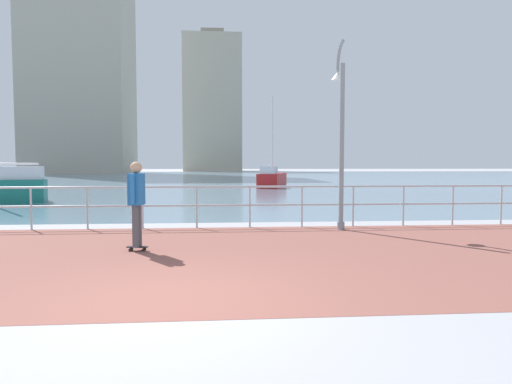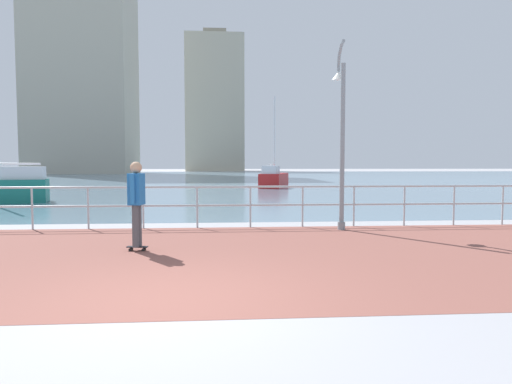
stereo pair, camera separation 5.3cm
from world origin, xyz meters
TOP-DOWN VIEW (x-y plane):
  - ground at (0.00, 40.00)m, footprint 220.00×220.00m
  - brick_paving at (0.00, 2.88)m, footprint 28.00×7.05m
  - harbor_water at (0.00, 51.41)m, footprint 180.00×88.00m
  - waterfront_railing at (0.00, 6.41)m, footprint 25.25×0.06m
  - lamppost at (3.71, 5.98)m, footprint 0.36×0.82m
  - skateboarder at (-0.98, 3.33)m, footprint 0.41×0.56m
  - sailboat_white at (4.38, 26.95)m, footprint 2.70×4.89m
  - tower_glass at (-1.10, 105.06)m, footprint 13.64×13.88m
  - tower_brick at (-24.05, 77.15)m, footprint 17.09×13.58m

SIDE VIEW (x-z plane):
  - ground at x=0.00m, z-range 0.00..0.00m
  - harbor_water at x=0.00m, z-range 0.00..0.00m
  - brick_paving at x=0.00m, z-range 0.00..0.01m
  - sailboat_white at x=4.38m, z-range -2.65..3.91m
  - waterfront_railing at x=0.00m, z-range 0.21..1.32m
  - skateboarder at x=-0.98m, z-range 0.17..1.90m
  - lamppost at x=3.71m, z-range 0.25..5.05m
  - tower_glass at x=-1.10m, z-range -0.83..32.90m
  - tower_brick at x=-24.05m, z-range -0.83..48.66m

